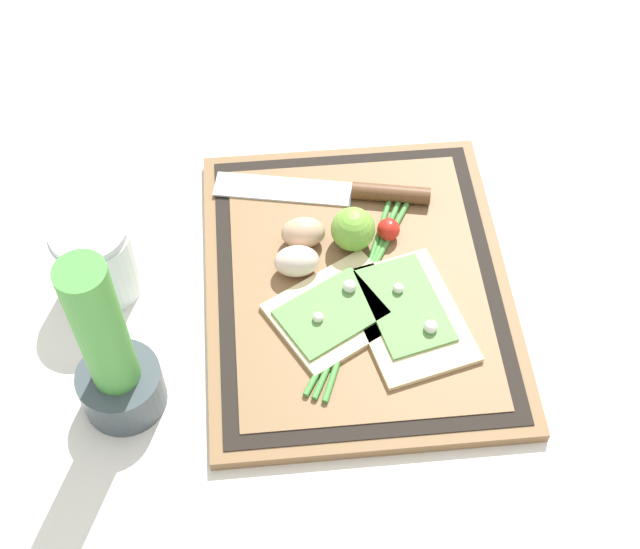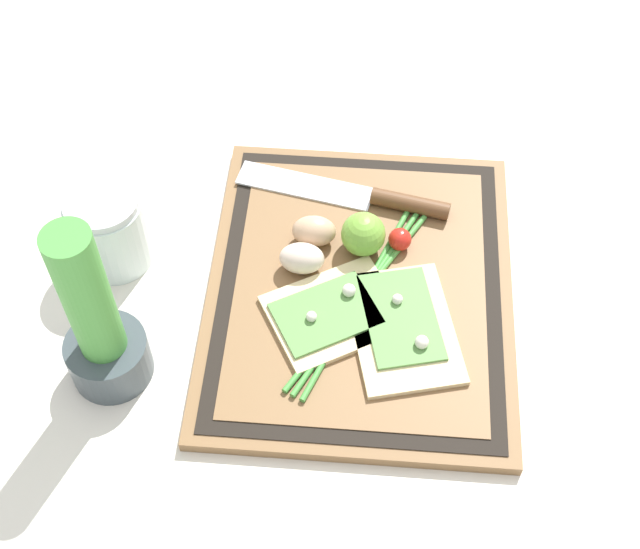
{
  "view_description": "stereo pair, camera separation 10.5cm",
  "coord_description": "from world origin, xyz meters",
  "px_view_note": "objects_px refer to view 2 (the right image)",
  "views": [
    {
      "loc": [
        -0.61,
        0.1,
        0.88
      ],
      "look_at": [
        0.0,
        0.05,
        0.04
      ],
      "focal_mm": 50.0,
      "sensor_mm": 36.0,
      "label": 1
    },
    {
      "loc": [
        -0.62,
        -0.0,
        0.88
      ],
      "look_at": [
        0.0,
        0.05,
        0.04
      ],
      "focal_mm": 50.0,
      "sensor_mm": 36.0,
      "label": 2
    }
  ],
  "objects_px": {
    "knife": "(375,198)",
    "sauce_jar": "(108,232)",
    "pizza_slice_near": "(401,325)",
    "egg_brown": "(312,231)",
    "herb_pot": "(97,329)",
    "cherry_tomato_red": "(398,239)",
    "lime": "(362,234)",
    "pizza_slice_far": "(330,313)",
    "egg_pink": "(300,258)"
  },
  "relations": [
    {
      "from": "pizza_slice_far",
      "to": "sauce_jar",
      "type": "distance_m",
      "value": 0.29
    },
    {
      "from": "knife",
      "to": "egg_pink",
      "type": "relative_size",
      "value": 5.14
    },
    {
      "from": "cherry_tomato_red",
      "to": "herb_pot",
      "type": "height_order",
      "value": "herb_pot"
    },
    {
      "from": "knife",
      "to": "lime",
      "type": "height_order",
      "value": "lime"
    },
    {
      "from": "pizza_slice_far",
      "to": "lime",
      "type": "bearing_deg",
      "value": -17.04
    },
    {
      "from": "pizza_slice_far",
      "to": "egg_brown",
      "type": "relative_size",
      "value": 3.39
    },
    {
      "from": "pizza_slice_near",
      "to": "knife",
      "type": "bearing_deg",
      "value": 11.06
    },
    {
      "from": "knife",
      "to": "cherry_tomato_red",
      "type": "xyz_separation_m",
      "value": [
        -0.07,
        -0.03,
        0.01
      ]
    },
    {
      "from": "sauce_jar",
      "to": "herb_pot",
      "type": "bearing_deg",
      "value": -169.04
    },
    {
      "from": "pizza_slice_near",
      "to": "pizza_slice_far",
      "type": "relative_size",
      "value": 1.03
    },
    {
      "from": "cherry_tomato_red",
      "to": "sauce_jar",
      "type": "distance_m",
      "value": 0.35
    },
    {
      "from": "cherry_tomato_red",
      "to": "sauce_jar",
      "type": "bearing_deg",
      "value": 94.48
    },
    {
      "from": "pizza_slice_near",
      "to": "lime",
      "type": "height_order",
      "value": "lime"
    },
    {
      "from": "egg_brown",
      "to": "herb_pot",
      "type": "relative_size",
      "value": 0.22
    },
    {
      "from": "knife",
      "to": "egg_pink",
      "type": "xyz_separation_m",
      "value": [
        -0.11,
        0.09,
        0.01
      ]
    },
    {
      "from": "egg_pink",
      "to": "lime",
      "type": "relative_size",
      "value": 1.0
    },
    {
      "from": "egg_pink",
      "to": "cherry_tomato_red",
      "type": "bearing_deg",
      "value": -70.19
    },
    {
      "from": "egg_pink",
      "to": "cherry_tomato_red",
      "type": "distance_m",
      "value": 0.12
    },
    {
      "from": "egg_brown",
      "to": "herb_pot",
      "type": "height_order",
      "value": "herb_pot"
    },
    {
      "from": "pizza_slice_far",
      "to": "cherry_tomato_red",
      "type": "height_order",
      "value": "cherry_tomato_red"
    },
    {
      "from": "knife",
      "to": "herb_pot",
      "type": "distance_m",
      "value": 0.39
    },
    {
      "from": "egg_brown",
      "to": "cherry_tomato_red",
      "type": "relative_size",
      "value": 1.9
    },
    {
      "from": "pizza_slice_near",
      "to": "lime",
      "type": "xyz_separation_m",
      "value": [
        0.11,
        0.05,
        0.02
      ]
    },
    {
      "from": "pizza_slice_far",
      "to": "lime",
      "type": "relative_size",
      "value": 3.38
    },
    {
      "from": "pizza_slice_near",
      "to": "egg_pink",
      "type": "bearing_deg",
      "value": 57.98
    },
    {
      "from": "knife",
      "to": "sauce_jar",
      "type": "bearing_deg",
      "value": 106.83
    },
    {
      "from": "egg_brown",
      "to": "sauce_jar",
      "type": "relative_size",
      "value": 0.51
    },
    {
      "from": "lime",
      "to": "sauce_jar",
      "type": "height_order",
      "value": "sauce_jar"
    },
    {
      "from": "pizza_slice_near",
      "to": "knife",
      "type": "height_order",
      "value": "pizza_slice_near"
    },
    {
      "from": "pizza_slice_far",
      "to": "egg_brown",
      "type": "bearing_deg",
      "value": 15.64
    },
    {
      "from": "pizza_slice_near",
      "to": "egg_brown",
      "type": "xyz_separation_m",
      "value": [
        0.12,
        0.11,
        0.01
      ]
    },
    {
      "from": "knife",
      "to": "cherry_tomato_red",
      "type": "relative_size",
      "value": 9.78
    },
    {
      "from": "egg_brown",
      "to": "egg_pink",
      "type": "relative_size",
      "value": 1.0
    },
    {
      "from": "egg_brown",
      "to": "cherry_tomato_red",
      "type": "distance_m",
      "value": 0.11
    },
    {
      "from": "cherry_tomato_red",
      "to": "sauce_jar",
      "type": "xyz_separation_m",
      "value": [
        -0.03,
        0.35,
        0.01
      ]
    },
    {
      "from": "knife",
      "to": "sauce_jar",
      "type": "xyz_separation_m",
      "value": [
        -0.1,
        0.32,
        0.02
      ]
    },
    {
      "from": "pizza_slice_far",
      "to": "sauce_jar",
      "type": "relative_size",
      "value": 1.71
    },
    {
      "from": "cherry_tomato_red",
      "to": "herb_pot",
      "type": "relative_size",
      "value": 0.12
    },
    {
      "from": "lime",
      "to": "pizza_slice_far",
      "type": "bearing_deg",
      "value": 162.96
    },
    {
      "from": "egg_pink",
      "to": "pizza_slice_near",
      "type": "bearing_deg",
      "value": -122.02
    },
    {
      "from": "pizza_slice_far",
      "to": "cherry_tomato_red",
      "type": "bearing_deg",
      "value": -34.82
    },
    {
      "from": "sauce_jar",
      "to": "pizza_slice_far",
      "type": "bearing_deg",
      "value": -106.23
    },
    {
      "from": "pizza_slice_far",
      "to": "herb_pot",
      "type": "bearing_deg",
      "value": 108.51
    },
    {
      "from": "lime",
      "to": "cherry_tomato_red",
      "type": "relative_size",
      "value": 1.91
    },
    {
      "from": "egg_pink",
      "to": "herb_pot",
      "type": "bearing_deg",
      "value": 126.04
    },
    {
      "from": "cherry_tomato_red",
      "to": "herb_pot",
      "type": "distance_m",
      "value": 0.37
    },
    {
      "from": "cherry_tomato_red",
      "to": "knife",
      "type": "bearing_deg",
      "value": 23.29
    },
    {
      "from": "pizza_slice_far",
      "to": "egg_pink",
      "type": "height_order",
      "value": "egg_pink"
    },
    {
      "from": "knife",
      "to": "cherry_tomato_red",
      "type": "distance_m",
      "value": 0.08
    },
    {
      "from": "knife",
      "to": "lime",
      "type": "xyz_separation_m",
      "value": [
        -0.08,
        0.01,
        0.02
      ]
    }
  ]
}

